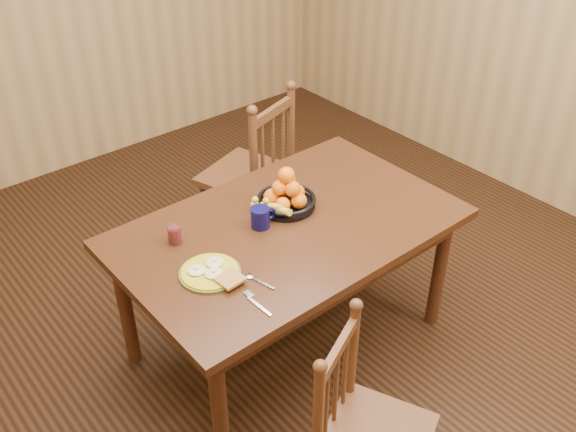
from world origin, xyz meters
TOP-DOWN VIEW (x-y plane):
  - room at (0.00, 0.00)m, footprint 4.52×5.02m
  - dining_table at (0.00, 0.00)m, footprint 1.60×1.00m
  - chair_far at (0.39, 0.81)m, footprint 0.59×0.58m
  - chair_near at (-0.36, -0.90)m, footprint 0.53×0.52m
  - breakfast_plate at (-0.48, -0.07)m, footprint 0.26×0.29m
  - fork at (-0.45, -0.33)m, footprint 0.03×0.18m
  - spoon at (-0.36, -0.21)m, footprint 0.05×0.16m
  - coffee_mug at (-0.10, 0.07)m, footprint 0.13×0.09m
  - juice_glass at (-0.48, 0.22)m, footprint 0.06×0.06m
  - fruit_bowl at (0.09, 0.12)m, footprint 0.32×0.29m

SIDE VIEW (x-z plane):
  - chair_near at x=-0.36m, z-range -0.01..0.88m
  - chair_far at x=0.39m, z-range -0.01..1.03m
  - dining_table at x=0.00m, z-range 0.29..1.04m
  - fork at x=-0.45m, z-range 0.75..0.76m
  - spoon at x=-0.36m, z-range 0.75..0.76m
  - breakfast_plate at x=-0.48m, z-range 0.74..0.78m
  - juice_glass at x=-0.48m, z-range 0.75..0.84m
  - coffee_mug at x=-0.10m, z-range 0.75..0.85m
  - fruit_bowl at x=0.09m, z-range 0.70..0.93m
  - room at x=0.00m, z-range -0.01..2.71m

